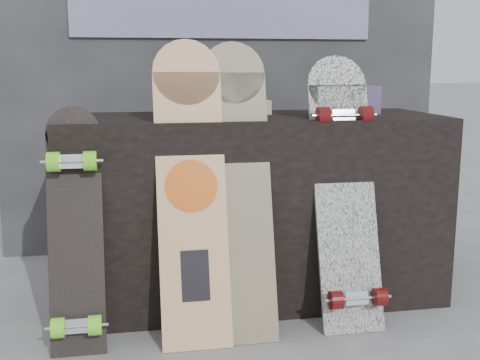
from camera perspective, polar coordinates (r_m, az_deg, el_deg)
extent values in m
plane|color=slate|center=(2.30, 3.70, -15.27)|extent=(60.00, 60.00, 0.00)
cube|color=black|center=(2.62, 1.15, -2.61)|extent=(1.60, 0.60, 0.80)
cube|color=#2F2E33|center=(3.39, -1.74, 12.36)|extent=(2.40, 0.20, 2.20)
cube|color=#0F0F58|center=(3.29, -1.46, 15.89)|extent=(1.60, 0.02, 0.30)
cube|color=navy|center=(2.59, -5.97, 7.24)|extent=(0.18, 0.12, 0.10)
cube|color=navy|center=(2.74, 11.31, 7.49)|extent=(0.14, 0.14, 0.12)
cube|color=#D1B78C|center=(2.63, 0.42, 6.91)|extent=(0.22, 0.10, 0.06)
cube|color=beige|center=(2.22, -4.56, -2.69)|extent=(0.26, 0.31, 0.99)
cylinder|color=beige|center=(2.31, -5.12, 10.12)|extent=(0.26, 0.09, 0.25)
cylinder|color=#DF570E|center=(2.22, -4.63, -0.56)|extent=(0.19, 0.06, 0.19)
cube|color=black|center=(2.22, -4.26, -9.03)|extent=(0.10, 0.05, 0.18)
cube|color=#C5B386|center=(2.26, -0.03, -2.47)|extent=(0.25, 0.30, 0.99)
cylinder|color=#C5B386|center=(2.34, -0.66, 10.11)|extent=(0.25, 0.08, 0.24)
cube|color=white|center=(2.39, 9.97, -2.50)|extent=(0.24, 0.30, 0.94)
cylinder|color=white|center=(2.46, 9.16, 8.86)|extent=(0.24, 0.09, 0.24)
cube|color=silver|center=(2.36, 10.94, -10.94)|extent=(0.09, 0.04, 0.06)
cylinder|color=#4F0B0C|center=(2.31, 9.07, -11.18)|extent=(0.04, 0.07, 0.07)
cylinder|color=#4F0B0C|center=(2.37, 13.10, -10.75)|extent=(0.05, 0.07, 0.07)
cube|color=silver|center=(2.40, 9.72, 5.97)|extent=(0.09, 0.04, 0.06)
cylinder|color=#4F0B0C|center=(2.35, 7.88, 6.07)|extent=(0.04, 0.07, 0.07)
cylinder|color=#4F0B0C|center=(2.41, 11.83, 6.06)|extent=(0.05, 0.07, 0.07)
cube|color=black|center=(2.24, -15.29, -5.75)|extent=(0.19, 0.22, 0.77)
cylinder|color=black|center=(2.27, -15.57, 4.36)|extent=(0.19, 0.06, 0.19)
cube|color=silver|center=(2.23, -15.18, -13.18)|extent=(0.09, 0.04, 0.06)
cylinder|color=#6EF322|center=(2.21, -16.88, -13.28)|extent=(0.04, 0.07, 0.07)
cylinder|color=#6EF322|center=(2.20, -13.57, -13.24)|extent=(0.04, 0.07, 0.07)
cube|color=silver|center=(2.21, -15.59, 1.67)|extent=(0.09, 0.04, 0.06)
cylinder|color=#6EF322|center=(2.20, -17.26, 1.66)|extent=(0.04, 0.07, 0.07)
cylinder|color=#6EF322|center=(2.19, -14.02, 1.78)|extent=(0.04, 0.07, 0.07)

